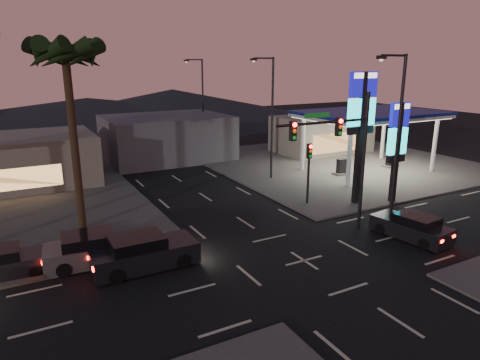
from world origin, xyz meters
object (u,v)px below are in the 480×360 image
car_lane_a_front (143,253)px  car_lane_b_front (94,249)px  pylon_sign_tall (361,112)px  car_lane_b_mid (1,264)px  suv_station (412,227)px  gas_station (371,116)px  traffic_signal_mast (341,144)px  pylon_sign_short (398,137)px

car_lane_a_front → car_lane_b_front: bearing=140.8°
pylon_sign_tall → car_lane_a_front: 16.88m
car_lane_b_mid → suv_station: (20.17, -5.91, 0.02)m
gas_station → suv_station: size_ratio=2.72×
car_lane_b_mid → traffic_signal_mast: bearing=-11.1°
pylon_sign_tall → car_lane_a_front: pylon_sign_tall is taller
car_lane_b_front → suv_station: car_lane_b_front is taller
pylon_sign_tall → suv_station: bearing=-104.0°
pylon_sign_tall → car_lane_b_front: bearing=-177.4°
car_lane_b_front → car_lane_a_front: bearing=-39.2°
car_lane_a_front → suv_station: size_ratio=1.14×
car_lane_a_front → gas_station: bearing=20.9°
pylon_sign_short → car_lane_a_front: pylon_sign_short is taller
pylon_sign_tall → car_lane_b_front: (-17.68, -0.80, -5.66)m
pylon_sign_tall → car_lane_a_front: size_ratio=1.75×
pylon_sign_short → traffic_signal_mast: 7.69m
gas_station → pylon_sign_short: size_ratio=1.74×
pylon_sign_short → car_lane_b_front: pylon_sign_short is taller
traffic_signal_mast → suv_station: size_ratio=1.78×
car_lane_b_mid → gas_station: bearing=12.9°
gas_station → car_lane_b_mid: gas_station is taller
car_lane_a_front → traffic_signal_mast: bearing=-5.8°
gas_station → pylon_sign_short: pylon_sign_short is taller
pylon_sign_short → car_lane_a_front: (-18.23, -1.39, -3.88)m
pylon_sign_tall → suv_station: pylon_sign_tall is taller
traffic_signal_mast → gas_station: bearing=39.3°
traffic_signal_mast → car_lane_a_front: size_ratio=1.56×
pylon_sign_tall → pylon_sign_short: bearing=-21.8°
car_lane_b_front → traffic_signal_mast: bearing=-11.8°
suv_station → pylon_sign_tall: bearing=76.0°
pylon_sign_short → suv_station: bearing=-128.3°
traffic_signal_mast → car_lane_a_front: 11.91m
suv_station → gas_station: bearing=54.4°
traffic_signal_mast → car_lane_b_mid: traffic_signal_mast is taller
car_lane_b_front → car_lane_b_mid: 4.06m
gas_station → pylon_sign_tall: 10.01m
car_lane_b_front → suv_station: 17.00m
pylon_sign_short → car_lane_a_front: size_ratio=1.36×
pylon_sign_short → car_lane_b_front: (-20.18, 0.20, -3.92)m
car_lane_a_front → car_lane_b_mid: size_ratio=1.19×
suv_station → car_lane_b_front: bearing=161.9°
gas_station → car_lane_b_front: (-25.18, -7.30, -4.34)m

